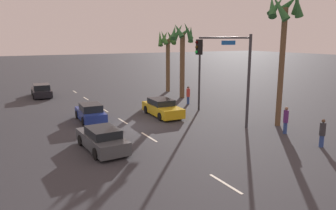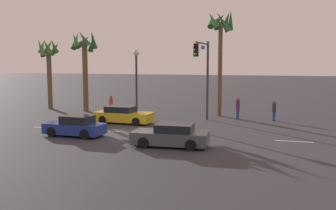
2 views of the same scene
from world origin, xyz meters
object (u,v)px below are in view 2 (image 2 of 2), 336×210
Objects in this scene: car_0 at (171,136)px; streetlamp at (136,69)px; pedestrian_0 at (111,104)px; palm_tree_0 at (84,54)px; car_1 at (123,115)px; pedestrian_1 at (274,110)px; traffic_signal at (204,68)px; car_3 at (75,126)px; pedestrian_2 at (238,108)px; palm_tree_1 at (48,58)px; palm_tree_2 at (220,35)px.

car_0 is 12.90m from streetlamp.
pedestrian_0 is 5.90m from palm_tree_0.
car_1 is at bearing -41.70° from palm_tree_0.
car_1 is 2.78× the size of pedestrian_1.
traffic_signal is 0.83× the size of palm_tree_0.
palm_tree_0 is at bearing 115.25° from car_3.
car_3 is at bearing -140.92° from pedestrian_1.
car_0 is 0.95× the size of car_1.
pedestrian_1 is (12.58, 10.22, 0.26)m from car_3.
traffic_signal is at bearing -15.60° from palm_tree_0.
car_1 is 5.22m from streetlamp.
car_1 is 0.59× the size of palm_tree_0.
pedestrian_1 is at bearing 63.73° from car_0.
car_3 is 10.32m from pedestrian_0.
car_1 is at bearing -55.21° from pedestrian_0.
palm_tree_0 reaches higher than car_1.
car_0 is at bearing -102.83° from pedestrian_2.
palm_tree_1 is 17.80m from palm_tree_2.
pedestrian_0 is at bearing -20.95° from palm_tree_0.
palm_tree_2 reaches higher than traffic_signal.
traffic_signal reaches higher than pedestrian_1.
car_3 is 11.27m from traffic_signal.
pedestrian_0 reaches higher than car_0.
palm_tree_0 is at bearing 176.62° from pedestrian_2.
car_3 is 2.40× the size of pedestrian_1.
palm_tree_2 reaches higher than palm_tree_1.
pedestrian_1 is at bearing 22.89° from traffic_signal.
car_3 is at bearing -100.27° from car_1.
palm_tree_2 is at bearing 85.92° from car_0.
pedestrian_2 is at bearing 77.17° from car_0.
streetlamp reaches higher than pedestrian_0.
traffic_signal reaches higher than pedestrian_2.
car_3 is at bearing -64.75° from palm_tree_0.
palm_tree_0 is (-12.47, 3.48, 1.23)m from traffic_signal.
traffic_signal is 0.90× the size of palm_tree_1.
car_1 is 0.64× the size of palm_tree_1.
palm_tree_1 is at bearing 129.25° from car_3.
palm_tree_2 reaches higher than palm_tree_0.
car_1 and car_3 have the same top height.
streetlamp is (-0.30, 3.82, 3.55)m from car_1.
palm_tree_0 is (-14.97, 0.88, 4.65)m from pedestrian_2.
palm_tree_2 is (7.11, 2.10, 3.01)m from streetlamp.
palm_tree_2 is at bearing 16.44° from streetlamp.
pedestrian_2 is at bearing 47.57° from car_3.
traffic_signal is 4.70m from palm_tree_2.
traffic_signal reaches higher than pedestrian_0.
pedestrian_0 is (-2.05, 10.11, 0.29)m from car_3.
pedestrian_2 is at bearing 6.41° from streetlamp.
pedestrian_0 reaches higher than car_3.
car_1 is at bearing 130.42° from car_0.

